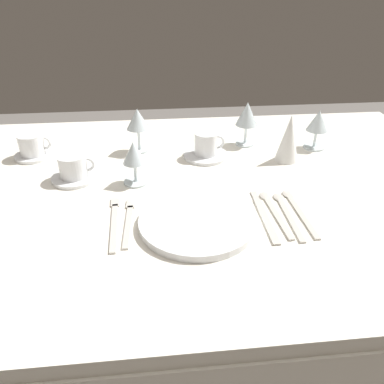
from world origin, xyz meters
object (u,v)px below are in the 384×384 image
object	(u,v)px
spoon_soup	(272,208)
napkin_folded	(289,138)
wine_glass_left	(134,156)
wine_glass_centre	(318,123)
wine_glass_far	(138,121)
dinner_knife	(264,217)
coffee_cup_left	(32,144)
fork_inner	(114,220)
dinner_plate	(197,222)
wine_glass_right	(247,116)
spoon_dessert	(285,210)
spoon_tea	(296,207)
coffee_cup_right	(74,166)
fork_outer	(129,220)
coffee_cup_far	(206,144)

from	to	relation	value
spoon_soup	napkin_folded	distance (m)	0.31
wine_glass_left	wine_glass_centre	bearing A→B (deg)	17.38
wine_glass_far	dinner_knife	bearing A→B (deg)	-54.38
dinner_knife	coffee_cup_left	size ratio (longest dim) A/B	2.28
fork_inner	coffee_cup_left	distance (m)	0.49
dinner_plate	coffee_cup_left	distance (m)	0.65
wine_glass_right	coffee_cup_left	bearing A→B (deg)	-177.46
wine_glass_left	wine_glass_far	distance (m)	0.22
coffee_cup_left	wine_glass_right	world-z (taller)	wine_glass_right
napkin_folded	dinner_knife	bearing A→B (deg)	-116.49
dinner_plate	dinner_knife	bearing A→B (deg)	4.52
dinner_knife	wine_glass_right	xyz separation A→B (m)	(0.05, 0.45, 0.10)
spoon_dessert	napkin_folded	world-z (taller)	napkin_folded
spoon_tea	wine_glass_right	distance (m)	0.43
fork_inner	dinner_knife	world-z (taller)	same
coffee_cup_right	wine_glass_left	bearing A→B (deg)	-13.02
dinner_plate	wine_glass_far	bearing A→B (deg)	107.75
spoon_tea	wine_glass_centre	xyz separation A→B (m)	(0.19, 0.36, 0.09)
dinner_plate	wine_glass_far	world-z (taller)	wine_glass_far
coffee_cup_right	coffee_cup_left	bearing A→B (deg)	132.99
spoon_dessert	wine_glass_left	distance (m)	0.43
fork_outer	napkin_folded	bearing A→B (deg)	31.05
dinner_knife	coffee_cup_far	xyz separation A→B (m)	(-0.09, 0.36, 0.04)
dinner_knife	coffee_cup_left	xyz separation A→B (m)	(-0.65, 0.42, 0.04)
fork_inner	spoon_soup	distance (m)	0.39
fork_outer	spoon_tea	bearing A→B (deg)	2.02
fork_outer	coffee_cup_left	bearing A→B (deg)	128.69
coffee_cup_left	wine_glass_left	distance (m)	0.39
fork_inner	wine_glass_centre	distance (m)	0.75
fork_inner	dinner_knife	size ratio (longest dim) A/B	0.98
spoon_dessert	wine_glass_centre	distance (m)	0.44
fork_inner	spoon_dessert	size ratio (longest dim) A/B	1.06
spoon_tea	coffee_cup_right	xyz separation A→B (m)	(-0.58, 0.21, 0.04)
napkin_folded	coffee_cup_left	bearing A→B (deg)	172.41
spoon_soup	wine_glass_far	world-z (taller)	wine_glass_far
spoon_dessert	spoon_tea	distance (m)	0.03
dinner_knife	coffee_cup_right	world-z (taller)	coffee_cup_right
coffee_cup_right	wine_glass_right	distance (m)	0.58
dinner_knife	coffee_cup_left	bearing A→B (deg)	147.11
dinner_plate	wine_glass_right	bearing A→B (deg)	64.58
wine_glass_left	spoon_tea	bearing A→B (deg)	-23.19
coffee_cup_right	wine_glass_left	xyz separation A→B (m)	(0.17, -0.04, 0.04)
spoon_soup	wine_glass_left	xyz separation A→B (m)	(-0.35, 0.17, 0.08)
wine_glass_far	napkin_folded	xyz separation A→B (m)	(0.46, -0.12, -0.03)
dinner_knife	spoon_tea	size ratio (longest dim) A/B	1.05
fork_inner	coffee_cup_left	size ratio (longest dim) A/B	2.24
fork_outer	dinner_knife	xyz separation A→B (m)	(0.33, -0.02, 0.00)
coffee_cup_left	dinner_plate	bearing A→B (deg)	-41.92
wine_glass_left	coffee_cup_left	bearing A→B (deg)	147.81
spoon_soup	wine_glass_far	xyz separation A→B (m)	(-0.34, 0.40, 0.10)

